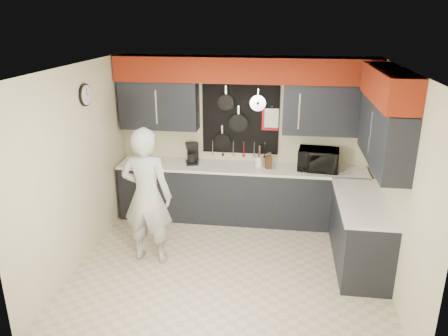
# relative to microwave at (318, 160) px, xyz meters

# --- Properties ---
(ground) EXTENTS (4.00, 4.00, 0.00)m
(ground) POSITION_rel_microwave_xyz_m (-1.18, -1.44, -1.09)
(ground) COLOR beige
(ground) RESTS_ON ground
(back_wall_assembly) EXTENTS (4.00, 0.36, 2.60)m
(back_wall_assembly) POSITION_rel_microwave_xyz_m (-1.17, 0.16, 0.92)
(back_wall_assembly) COLOR beige
(back_wall_assembly) RESTS_ON ground
(right_wall_assembly) EXTENTS (0.36, 3.50, 2.60)m
(right_wall_assembly) POSITION_rel_microwave_xyz_m (0.67, -1.18, 0.86)
(right_wall_assembly) COLOR beige
(right_wall_assembly) RESTS_ON ground
(left_wall_assembly) EXTENTS (0.05, 3.50, 2.60)m
(left_wall_assembly) POSITION_rel_microwave_xyz_m (-3.17, -1.43, 0.25)
(left_wall_assembly) COLOR beige
(left_wall_assembly) RESTS_ON ground
(base_cabinets) EXTENTS (3.95, 2.20, 0.92)m
(base_cabinets) POSITION_rel_microwave_xyz_m (-0.69, -0.31, -0.63)
(base_cabinets) COLOR black
(base_cabinets) RESTS_ON ground
(microwave) EXTENTS (0.64, 0.47, 0.33)m
(microwave) POSITION_rel_microwave_xyz_m (0.00, 0.00, 0.00)
(microwave) COLOR black
(microwave) RESTS_ON base_cabinets
(knife_block) EXTENTS (0.12, 0.12, 0.20)m
(knife_block) POSITION_rel_microwave_xyz_m (-0.75, -0.04, -0.06)
(knife_block) COLOR #3A2512
(knife_block) RESTS_ON base_cabinets
(utensil_crock) EXTENTS (0.12, 0.12, 0.15)m
(utensil_crock) POSITION_rel_microwave_xyz_m (-0.91, 0.04, -0.09)
(utensil_crock) COLOR white
(utensil_crock) RESTS_ON base_cabinets
(coffee_maker) EXTENTS (0.24, 0.27, 0.34)m
(coffee_maker) POSITION_rel_microwave_xyz_m (-1.98, 0.05, 0.01)
(coffee_maker) COLOR black
(coffee_maker) RESTS_ON base_cabinets
(person) EXTENTS (0.72, 0.50, 1.86)m
(person) POSITION_rel_microwave_xyz_m (-2.28, -1.39, -0.16)
(person) COLOR #B2B2B0
(person) RESTS_ON ground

